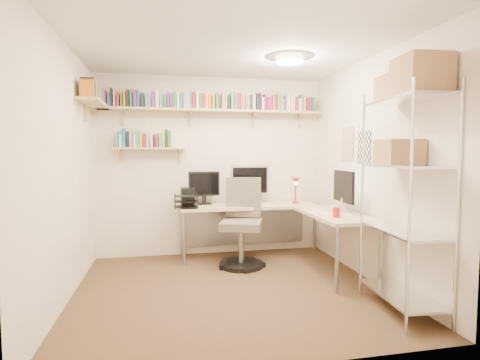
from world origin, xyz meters
name	(u,v)px	position (x,y,z in m)	size (l,w,h in m)	color
ground	(231,289)	(0.00, 0.00, 0.00)	(3.20, 3.20, 0.00)	#49351F
room_shell	(231,142)	(0.00, 0.00, 1.55)	(3.24, 3.04, 2.52)	beige
wall_shelves	(185,109)	(-0.39, 1.30, 2.03)	(3.12, 1.09, 0.80)	tan
corner_desk	(260,207)	(0.56, 0.94, 0.72)	(2.14, 1.86, 1.27)	#D2B388
office_chair	(242,229)	(0.29, 0.81, 0.47)	(0.63, 0.64, 1.12)	black
wire_rack	(407,129)	(1.42, -0.87, 1.65)	(0.50, 0.90, 2.23)	silver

